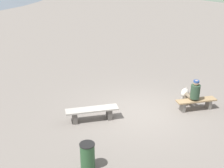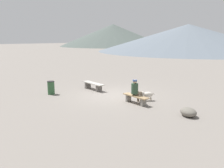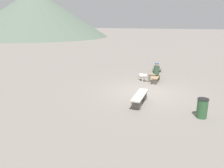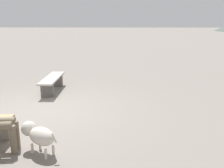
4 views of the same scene
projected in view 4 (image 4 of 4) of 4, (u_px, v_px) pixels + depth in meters
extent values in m
cube|color=gray|center=(39.00, 112.00, 6.32)|extent=(210.00, 210.00, 0.06)
cube|color=#605B56|center=(57.00, 81.00, 8.70)|extent=(0.16, 0.38, 0.41)
cube|color=#605B56|center=(47.00, 90.00, 7.48)|extent=(0.16, 0.38, 0.41)
cube|color=#B2ADA3|center=(52.00, 78.00, 8.03)|extent=(1.88, 0.45, 0.05)
cube|color=gray|center=(2.00, 130.00, 4.73)|extent=(0.12, 0.30, 0.37)
cylinder|color=#756651|center=(13.00, 140.00, 4.22)|extent=(0.11, 0.11, 0.50)
cylinder|color=#756651|center=(3.00, 122.00, 4.33)|extent=(0.20, 0.43, 0.15)
cylinder|color=#756651|center=(16.00, 135.00, 4.41)|extent=(0.11, 0.11, 0.50)
ellipsoid|color=beige|center=(42.00, 136.00, 4.17)|extent=(0.53, 0.60, 0.30)
sphere|color=beige|center=(29.00, 128.00, 4.33)|extent=(0.26, 0.26, 0.26)
cylinder|color=beige|center=(32.00, 149.00, 4.25)|extent=(0.04, 0.04, 0.18)
cylinder|color=beige|center=(40.00, 145.00, 4.38)|extent=(0.04, 0.04, 0.18)
cylinder|color=beige|center=(46.00, 154.00, 4.07)|extent=(0.04, 0.04, 0.18)
cylinder|color=beige|center=(53.00, 150.00, 4.20)|extent=(0.04, 0.04, 0.18)
cylinder|color=beige|center=(54.00, 138.00, 4.00)|extent=(0.09, 0.12, 0.15)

